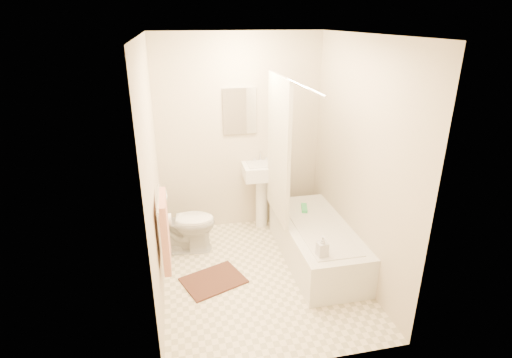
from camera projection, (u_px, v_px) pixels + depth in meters
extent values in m
plane|color=beige|center=(261.00, 275.00, 4.22)|extent=(2.40, 2.40, 0.00)
plane|color=white|center=(262.00, 34.00, 3.32)|extent=(2.40, 2.40, 0.00)
cube|color=beige|center=(240.00, 135.00, 4.86)|extent=(2.00, 0.02, 2.40)
cube|color=beige|center=(153.00, 177.00, 3.58)|extent=(0.02, 2.40, 2.40)
cube|color=beige|center=(359.00, 162.00, 3.97)|extent=(0.02, 2.40, 2.40)
cube|color=white|center=(240.00, 111.00, 4.73)|extent=(0.40, 0.03, 0.55)
cylinder|color=silver|center=(292.00, 81.00, 3.62)|extent=(0.03, 1.70, 0.03)
cube|color=silver|center=(278.00, 149.00, 4.28)|extent=(0.04, 0.80, 1.55)
cylinder|color=silver|center=(158.00, 198.00, 3.40)|extent=(0.02, 0.60, 0.02)
cube|color=#CC7266|center=(165.00, 231.00, 3.52)|extent=(0.06, 0.45, 0.66)
cylinder|color=white|center=(166.00, 220.00, 3.89)|extent=(0.11, 0.12, 0.12)
imported|color=white|center=(184.00, 223.00, 4.57)|extent=(0.75, 0.47, 0.70)
cube|color=#4D231A|center=(214.00, 280.00, 4.12)|extent=(0.72, 0.63, 0.02)
imported|color=white|center=(322.00, 246.00, 3.74)|extent=(0.11, 0.11, 0.21)
cube|color=#3EC063|center=(304.00, 208.00, 4.68)|extent=(0.12, 0.22, 0.04)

